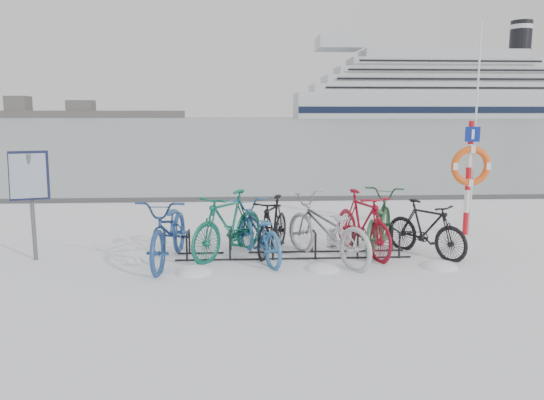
{
  "coord_description": "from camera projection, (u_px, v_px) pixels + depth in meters",
  "views": [
    {
      "loc": [
        -0.86,
        -8.86,
        2.45
      ],
      "look_at": [
        -0.33,
        0.6,
        0.89
      ],
      "focal_mm": 35.0,
      "sensor_mm": 36.0,
      "label": 1
    }
  ],
  "objects": [
    {
      "name": "bike_2",
      "position": [
        258.0,
        230.0,
        8.94
      ],
      "size": [
        1.26,
        2.03,
        1.01
      ],
      "primitive_type": "imported",
      "rotation": [
        0.0,
        0.0,
        3.48
      ],
      "color": "#2A639C",
      "rests_on": "ground"
    },
    {
      "name": "bike_0",
      "position": [
        170.0,
        228.0,
        8.75
      ],
      "size": [
        0.98,
        2.26,
        1.15
      ],
      "primitive_type": "imported",
      "rotation": [
        0.0,
        0.0,
        -0.1
      ],
      "color": "navy",
      "rests_on": "ground"
    },
    {
      "name": "bike_6",
      "position": [
        378.0,
        219.0,
        9.6
      ],
      "size": [
        1.54,
        2.22,
        1.1
      ],
      "primitive_type": "imported",
      "rotation": [
        0.0,
        0.0,
        2.71
      ],
      "color": "#2D5A39",
      "rests_on": "ground"
    },
    {
      "name": "info_board",
      "position": [
        30.0,
        182.0,
        8.72
      ],
      "size": [
        0.65,
        0.4,
        1.84
      ],
      "rotation": [
        0.0,
        0.0,
        0.29
      ],
      "color": "#595B5E",
      "rests_on": "ground"
    },
    {
      "name": "quay_edge",
      "position": [
        273.0,
        199.0,
        14.98
      ],
      "size": [
        400.0,
        0.25,
        0.1
      ],
      "primitive_type": "cube",
      "color": "#3F3F42",
      "rests_on": "ground"
    },
    {
      "name": "bike_4",
      "position": [
        326.0,
        227.0,
        8.84
      ],
      "size": [
        1.74,
        2.28,
        1.15
      ],
      "primitive_type": "imported",
      "rotation": [
        0.0,
        0.0,
        3.65
      ],
      "color": "#ACAFB5",
      "rests_on": "ground"
    },
    {
      "name": "bike_3",
      "position": [
        273.0,
        224.0,
        9.36
      ],
      "size": [
        1.04,
        1.78,
        1.03
      ],
      "primitive_type": "imported",
      "rotation": [
        0.0,
        0.0,
        -0.35
      ],
      "color": "black",
      "rests_on": "ground"
    },
    {
      "name": "lifebuoy_station",
      "position": [
        471.0,
        166.0,
        10.53
      ],
      "size": [
        0.8,
        0.23,
        4.18
      ],
      "color": "red",
      "rests_on": "ground"
    },
    {
      "name": "snow_drifts",
      "position": [
        319.0,
        261.0,
        8.89
      ],
      "size": [
        6.05,
        2.02,
        0.2
      ],
      "color": "white",
      "rests_on": "ground"
    },
    {
      "name": "bike_1",
      "position": [
        228.0,
        223.0,
        9.13
      ],
      "size": [
        1.58,
        1.88,
        1.16
      ],
      "primitive_type": "imported",
      "rotation": [
        0.0,
        0.0,
        -0.63
      ],
      "color": "#13614C",
      "rests_on": "ground"
    },
    {
      "name": "bike_rack",
      "position": [
        293.0,
        246.0,
        9.14
      ],
      "size": [
        4.0,
        0.48,
        0.46
      ],
      "color": "black",
      "rests_on": "ground"
    },
    {
      "name": "bike_7",
      "position": [
        426.0,
        227.0,
        9.2
      ],
      "size": [
        1.33,
        1.62,
        0.99
      ],
      "primitive_type": "imported",
      "rotation": [
        0.0,
        0.0,
        0.61
      ],
      "color": "black",
      "rests_on": "ground"
    },
    {
      "name": "ice_sheet",
      "position": [
        245.0,
        121.0,
        161.87
      ],
      "size": [
        400.0,
        298.0,
        0.02
      ],
      "primitive_type": "cube",
      "color": "#99A4AD",
      "rests_on": "ground"
    },
    {
      "name": "bike_5",
      "position": [
        363.0,
        221.0,
        9.27
      ],
      "size": [
        1.06,
        1.98,
        1.15
      ],
      "primitive_type": "imported",
      "rotation": [
        0.0,
        0.0,
        0.29
      ],
      "color": "maroon",
      "rests_on": "ground"
    },
    {
      "name": "ground",
      "position": [
        293.0,
        256.0,
        9.17
      ],
      "size": [
        900.0,
        900.0,
        0.0
      ],
      "primitive_type": "plane",
      "color": "white",
      "rests_on": "ground"
    },
    {
      "name": "cruise_ferry",
      "position": [
        438.0,
        92.0,
        233.22
      ],
      "size": [
        127.9,
        24.14,
        42.02
      ],
      "color": "silver",
      "rests_on": "ground"
    }
  ]
}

